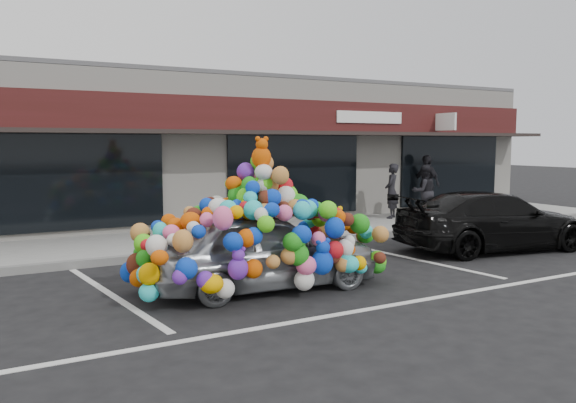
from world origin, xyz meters
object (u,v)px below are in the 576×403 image
black_sedan (493,221)px  pedestrian_a (392,191)px  pedestrian_b (424,192)px  toy_car (262,240)px  pedestrian_c (426,184)px

black_sedan → pedestrian_a: (0.68, 4.40, 0.31)m
pedestrian_a → pedestrian_b: size_ratio=1.02×
toy_car → pedestrian_c: bearing=-53.8°
toy_car → black_sedan: toy_car is taller
toy_car → pedestrian_a: bearing=-50.0°
toy_car → black_sedan: size_ratio=0.92×
pedestrian_a → pedestrian_c: (1.83, 0.55, 0.11)m
pedestrian_a → pedestrian_c: size_ratio=0.88×
toy_car → pedestrian_c: size_ratio=2.24×
pedestrian_a → pedestrian_b: bearing=111.8°
black_sedan → pedestrian_b: pedestrian_b is taller
toy_car → pedestrian_b: (7.49, 4.54, 0.14)m
black_sedan → pedestrian_a: bearing=-0.0°
pedestrian_b → pedestrian_c: bearing=-125.5°
pedestrian_b → pedestrian_c: (0.99, 0.99, 0.13)m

